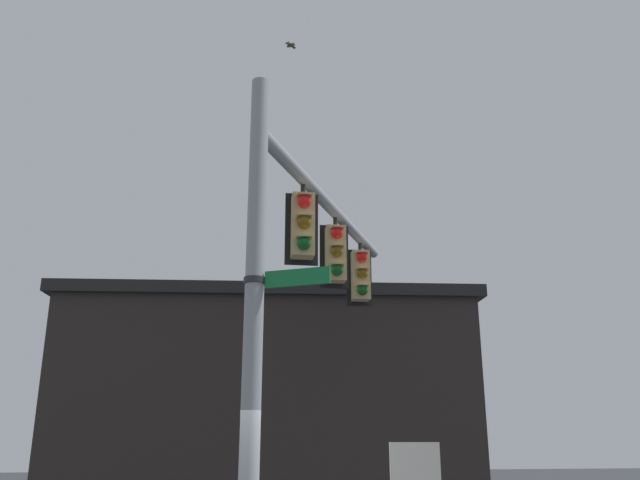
{
  "coord_description": "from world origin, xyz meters",
  "views": [
    {
      "loc": [
        0.33,
        8.2,
        2.17
      ],
      "look_at": [
        -1.19,
        -2.35,
        5.45
      ],
      "focal_mm": 36.31,
      "sensor_mm": 36.0,
      "label": 1
    }
  ],
  "objects_px": {
    "traffic_light_nearest_pole": "(303,225)",
    "traffic_light_mid_outer": "(361,275)",
    "street_name_sign": "(274,279)",
    "bird_flying": "(291,45)",
    "traffic_light_mid_inner": "(336,253)"
  },
  "relations": [
    {
      "from": "traffic_light_mid_outer",
      "to": "street_name_sign",
      "type": "bearing_deg",
      "value": 65.96
    },
    {
      "from": "street_name_sign",
      "to": "bird_flying",
      "type": "height_order",
      "value": "bird_flying"
    },
    {
      "from": "traffic_light_mid_inner",
      "to": "bird_flying",
      "type": "height_order",
      "value": "bird_flying"
    },
    {
      "from": "traffic_light_nearest_pole",
      "to": "traffic_light_mid_outer",
      "type": "distance_m",
      "value": 3.51
    },
    {
      "from": "traffic_light_mid_inner",
      "to": "traffic_light_mid_outer",
      "type": "distance_m",
      "value": 1.76
    },
    {
      "from": "street_name_sign",
      "to": "bird_flying",
      "type": "xyz_separation_m",
      "value": [
        -0.5,
        -3.72,
        5.99
      ]
    },
    {
      "from": "traffic_light_nearest_pole",
      "to": "traffic_light_mid_outer",
      "type": "height_order",
      "value": "same"
    },
    {
      "from": "traffic_light_nearest_pole",
      "to": "traffic_light_mid_inner",
      "type": "bearing_deg",
      "value": -116.94
    },
    {
      "from": "traffic_light_mid_inner",
      "to": "bird_flying",
      "type": "xyz_separation_m",
      "value": [
        0.85,
        -0.47,
        4.67
      ]
    },
    {
      "from": "traffic_light_nearest_pole",
      "to": "bird_flying",
      "type": "height_order",
      "value": "bird_flying"
    },
    {
      "from": "traffic_light_nearest_pole",
      "to": "traffic_light_mid_outer",
      "type": "bearing_deg",
      "value": -116.94
    },
    {
      "from": "traffic_light_nearest_pole",
      "to": "traffic_light_mid_inner",
      "type": "relative_size",
      "value": 1.0
    },
    {
      "from": "bird_flying",
      "to": "traffic_light_nearest_pole",
      "type": "bearing_deg",
      "value": 91.55
    },
    {
      "from": "traffic_light_nearest_pole",
      "to": "street_name_sign",
      "type": "relative_size",
      "value": 1.23
    },
    {
      "from": "traffic_light_mid_outer",
      "to": "bird_flying",
      "type": "distance_m",
      "value": 5.07
    }
  ]
}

